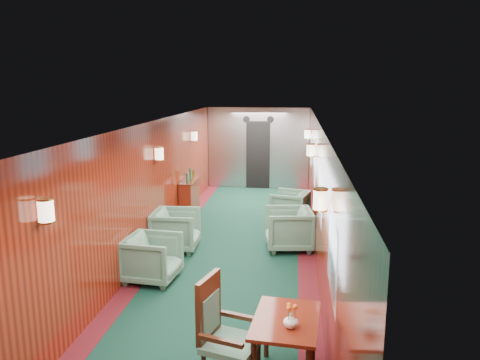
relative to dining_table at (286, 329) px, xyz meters
The scene contains 12 objects.
room 3.71m from the dining_table, 107.26° to the left, with size 12.00×12.10×2.40m.
bulkhead 9.39m from the dining_table, 96.47° to the left, with size 2.98×0.17×2.39m.
windows_right 3.78m from the dining_table, 83.28° to the left, with size 0.02×8.60×0.80m.
wall_sconces 4.28m from the dining_table, 104.91° to the left, with size 2.97×7.97×0.25m.
dining_table is the anchor object (origin of this frame).
side_chair 0.67m from the dining_table, 164.17° to the right, with size 0.65×0.67×1.19m.
credenza 6.47m from the dining_table, 111.76° to the left, with size 0.30×0.97×1.14m.
flower_vase 0.26m from the dining_table, 74.19° to the right, with size 0.14×0.14×0.15m, color silver.
armchair_left_near 3.18m from the dining_table, 132.73° to the left, with size 0.79×0.81×0.74m, color #204B3A.
armchair_left_far 4.33m from the dining_table, 119.68° to the left, with size 0.82×0.84×0.77m, color #204B3A.
armchair_right_near 4.05m from the dining_table, 90.62° to the left, with size 0.83×0.86×0.78m, color #204B3A.
armchair_right_far 5.80m from the dining_table, 90.51° to the left, with size 0.77×0.79×0.72m, color #204B3A.
Camera 1 is at (1.12, -7.82, 3.06)m, focal length 35.00 mm.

